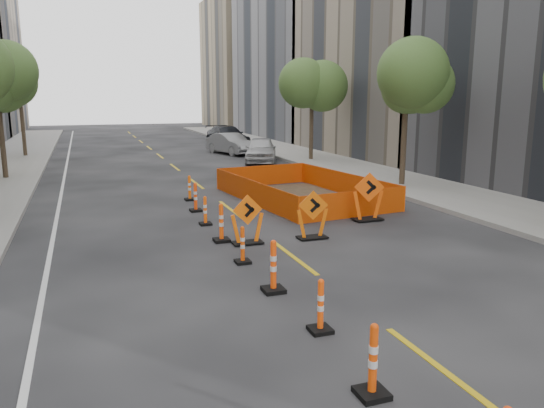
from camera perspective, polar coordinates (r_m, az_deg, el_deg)
name	(u,v)px	position (r m, az deg, el deg)	size (l,w,h in m)	color
ground_plane	(374,318)	(10.09, 10.93, -11.98)	(140.00, 140.00, 0.00)	black
sidewalk_right	(413,185)	(24.55, 14.93, 2.02)	(4.00, 90.00, 0.15)	gray
bld_right_c	(418,50)	(38.60, 15.45, 15.68)	(12.00, 16.00, 14.00)	gray
bld_right_d	(318,31)	(53.16, 4.99, 18.06)	(12.00, 18.00, 20.00)	gray
bld_right_e	(258,63)	(70.11, -1.51, 14.89)	(12.00, 14.00, 16.00)	tan
tree_l_d	(19,87)	(38.09, -25.55, 11.31)	(2.80, 2.80, 5.95)	#382B1E
tree_r_b	(407,83)	(23.90, 14.29, 12.53)	(2.80, 2.80, 5.95)	#382B1E
tree_r_c	(312,86)	(32.70, 4.31, 12.51)	(2.80, 2.80, 5.95)	#382B1E
channelizer_1	(373,360)	(7.51, 10.82, -16.18)	(0.42, 0.42, 1.06)	#E04209
channelizer_2	(321,306)	(9.25, 5.25, -10.83)	(0.38, 0.38, 0.96)	#FF490A
channelizer_3	(273,266)	(10.96, 0.15, -6.70)	(0.44, 0.44, 1.11)	#FF450A
channelizer_4	(243,245)	(12.84, -3.18, -4.40)	(0.36, 0.36, 0.92)	#DB4409
channelizer_5	(221,223)	(14.74, -5.48, -2.01)	(0.43, 0.43, 1.09)	#EF490A
channelizer_6	(205,211)	(16.71, -7.20, -0.70)	(0.36, 0.36, 0.92)	#FF550A
channelizer_7	(195,197)	(18.69, -8.23, 0.74)	(0.40, 0.40, 1.02)	#FF400A
channelizer_8	(190,188)	(20.72, -8.86, 1.72)	(0.38, 0.38, 0.98)	#E55409
chevron_sign_left	(247,219)	(14.41, -2.68, -1.67)	(0.92, 0.55, 1.38)	#F35E0A
chevron_sign_center	(313,215)	(14.97, 4.38, -1.16)	(0.93, 0.56, 1.40)	#DB5A09
chevron_sign_right	(368,197)	(17.35, 10.31, 0.78)	(1.06, 0.63, 1.59)	#EA5009
safety_fence	(301,188)	(20.77, 3.13, 1.76)	(4.23, 7.20, 0.90)	#EA470C
parked_car_near	(261,150)	(32.26, -1.20, 5.86)	(1.80, 4.48, 1.53)	#BBBBBD
parked_car_mid	(231,144)	(36.90, -4.46, 6.49)	(1.52, 4.36, 1.44)	gray
parked_car_far	(227,136)	(42.54, -4.83, 7.27)	(2.25, 5.53, 1.60)	black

